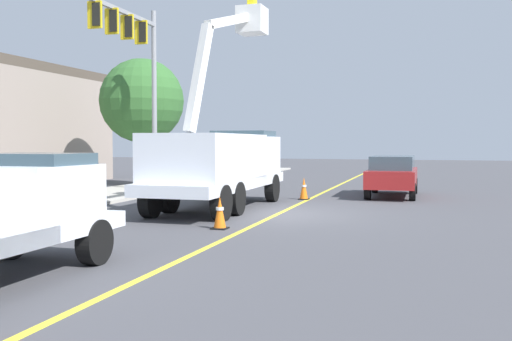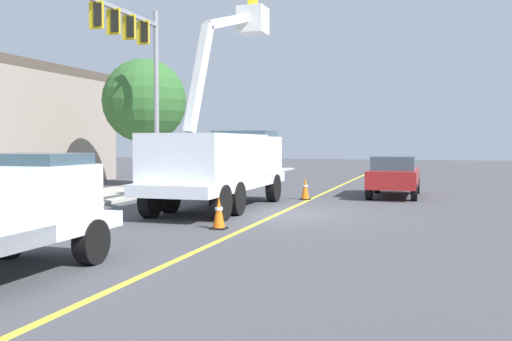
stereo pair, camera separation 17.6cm
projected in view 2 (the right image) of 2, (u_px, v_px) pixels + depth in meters
The scene contains 9 objects.
ground at pixel (277, 215), 18.18m from camera, with size 120.00×120.00×0.00m, color #47474C.
sidewalk_far_side at pixel (49, 204), 20.64m from camera, with size 60.00×3.60×0.12m, color #B2ADA3.
lane_centre_stripe at pixel (277, 214), 18.18m from camera, with size 50.00×0.16×0.01m, color yellow.
utility_bucket_truck at pixel (221, 161), 19.84m from camera, with size 8.28×2.82×7.30m.
passing_minivan at pixel (394, 173), 24.22m from camera, with size 4.86×2.08×1.69m.
traffic_cone_mid_front at pixel (219, 213), 15.15m from camera, with size 0.40×0.40×0.86m.
traffic_cone_mid_rear at pixel (305, 189), 22.93m from camera, with size 0.40×0.40×0.87m.
traffic_signal_mast at pixel (137, 55), 24.46m from camera, with size 5.52×0.69×8.13m.
street_tree_right at pixel (144, 101), 29.64m from camera, with size 4.26×4.26×6.50m.
Camera 2 is at (-17.31, -5.31, 2.26)m, focal length 40.90 mm.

